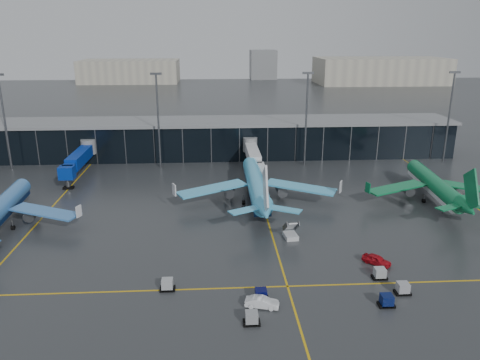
{
  "coord_description": "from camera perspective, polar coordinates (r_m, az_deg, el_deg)",
  "views": [
    {
      "loc": [
        -0.57,
        -75.03,
        35.63
      ],
      "look_at": [
        5.0,
        18.0,
        6.0
      ],
      "focal_mm": 35.0,
      "sensor_mm": 36.0,
      "label": 1
    }
  ],
  "objects": [
    {
      "name": "ground",
      "position": [
        83.07,
        -2.73,
        -7.79
      ],
      "size": [
        600.0,
        600.0,
        0.0
      ],
      "primitive_type": "plane",
      "color": "#282B2D",
      "rests_on": "ground"
    },
    {
      "name": "terminal_pier",
      "position": [
        140.33,
        -3.13,
        5.18
      ],
      "size": [
        142.0,
        17.0,
        10.7
      ],
      "color": "black",
      "rests_on": "ground"
    },
    {
      "name": "jet_bridges",
      "position": [
        126.81,
        -19.08,
        2.46
      ],
      "size": [
        94.0,
        27.5,
        7.2
      ],
      "color": "#595B60",
      "rests_on": "ground"
    },
    {
      "name": "flood_masts",
      "position": [
        127.05,
        -0.87,
        7.75
      ],
      "size": [
        203.0,
        0.5,
        25.5
      ],
      "color": "#595B60",
      "rests_on": "ground"
    },
    {
      "name": "distant_hangars",
      "position": [
        349.82,
        5.02,
        13.17
      ],
      "size": [
        260.0,
        71.0,
        22.0
      ],
      "color": "#B2AD99",
      "rests_on": "ground"
    },
    {
      "name": "taxi_lines",
      "position": [
        93.36,
        3.35,
        -4.83
      ],
      "size": [
        220.0,
        120.0,
        0.02
      ],
      "color": "gold",
      "rests_on": "ground"
    },
    {
      "name": "airliner_klm_near",
      "position": [
        101.27,
        1.97,
        0.81
      ],
      "size": [
        36.37,
        41.38,
        12.68
      ],
      "primitive_type": null,
      "rotation": [
        0.0,
        0.0,
        -0.0
      ],
      "color": "#45B3E3",
      "rests_on": "ground"
    },
    {
      "name": "airliner_aer_lingus",
      "position": [
        110.69,
        22.74,
        0.57
      ],
      "size": [
        36.07,
        40.21,
        11.5
      ],
      "primitive_type": null,
      "rotation": [
        0.0,
        0.0,
        -0.09
      ],
      "color": "#0D7440",
      "rests_on": "ground"
    },
    {
      "name": "baggage_carts",
      "position": [
        67.88,
        8.43,
        -13.49
      ],
      "size": [
        35.71,
        11.83,
        1.7
      ],
      "color": "black",
      "rests_on": "ground"
    },
    {
      "name": "mobile_airstair",
      "position": [
        85.42,
        6.19,
        -6.56
      ],
      "size": [
        2.58,
        3.45,
        3.45
      ],
      "rotation": [
        0.0,
        0.0,
        0.13
      ],
      "color": "silver",
      "rests_on": "ground"
    },
    {
      "name": "service_van_red",
      "position": [
        78.95,
        16.32,
        -9.32
      ],
      "size": [
        4.57,
        4.61,
        1.58
      ],
      "primitive_type": "imported",
      "rotation": [
        0.0,
        0.0,
        0.77
      ],
      "color": "#B30D18",
      "rests_on": "ground"
    },
    {
      "name": "service_van_white",
      "position": [
        65.29,
        2.7,
        -14.67
      ],
      "size": [
        4.84,
        2.59,
        1.51
      ],
      "primitive_type": "imported",
      "rotation": [
        0.0,
        0.0,
        1.34
      ],
      "color": "white",
      "rests_on": "ground"
    }
  ]
}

